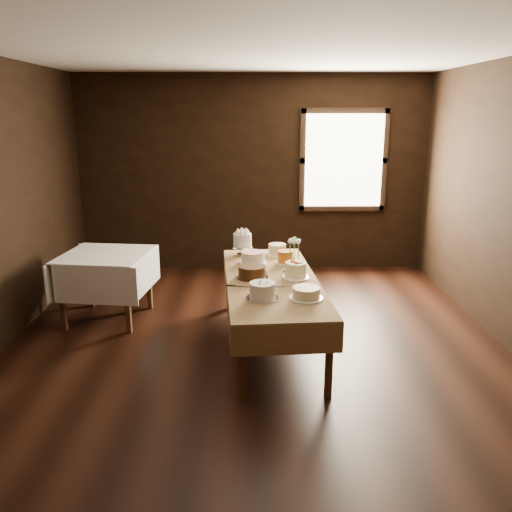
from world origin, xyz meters
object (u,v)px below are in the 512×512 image
object	(u,v)px
display_table	(272,283)
cake_meringue	(242,245)
cake_server_b	(308,288)
cake_server_d	(294,269)
cake_swirl	(262,291)
cake_server_c	(265,271)
cake_flowers	(296,271)
cake_server_a	(284,287)
cake_speckled	(277,250)
flower_vase	(294,263)
cake_lattice	(253,258)
side_table	(105,262)
cake_cream	(306,294)
cake_caramel	(285,258)
cake_server_e	(244,287)
cake_chocolate	(252,272)

from	to	relation	value
display_table	cake_meringue	size ratio (longest dim) A/B	8.76
display_table	cake_server_b	world-z (taller)	cake_server_b
cake_server_d	cake_swirl	bearing A→B (deg)	-156.42
cake_meringue	cake_server_c	size ratio (longest dim) A/B	1.10
cake_flowers	cake_server_a	xyz separation A→B (m)	(-0.14, -0.27, -0.07)
display_table	cake_swirl	bearing A→B (deg)	-100.75
cake_meringue	cake_server_b	size ratio (longest dim) A/B	1.10
cake_speckled	cake_server_c	world-z (taller)	cake_speckled
flower_vase	cake_lattice	bearing A→B (deg)	152.35
side_table	cake_cream	size ratio (longest dim) A/B	3.10
cake_server_c	flower_vase	xyz separation A→B (m)	(0.30, 0.09, 0.05)
cake_caramel	cake_lattice	bearing A→B (deg)	178.02
cake_server_d	display_table	bearing A→B (deg)	-172.70
cake_speckled	cake_server_e	distance (m)	1.21
display_table	cake_server_a	bearing A→B (deg)	-68.74
cake_server_b	cake_lattice	bearing A→B (deg)	-166.64
cake_flowers	cake_server_e	distance (m)	0.58
display_table	cake_flowers	xyz separation A→B (m)	(0.23, 0.02, 0.13)
display_table	cake_flowers	bearing A→B (deg)	4.39
display_table	cake_server_a	size ratio (longest dim) A/B	9.60
cake_meringue	cake_flowers	size ratio (longest dim) A/B	0.97
cake_meringue	flower_vase	bearing A→B (deg)	-45.71
flower_vase	display_table	bearing A→B (deg)	-127.29
cake_lattice	side_table	bearing A→B (deg)	174.22
cake_speckled	cake_server_c	xyz separation A→B (m)	(-0.16, -0.67, -0.05)
flower_vase	cake_caramel	bearing A→B (deg)	110.08
cake_swirl	flower_vase	world-z (taller)	cake_swirl
display_table	cake_caramel	distance (m)	0.57
cake_server_c	flower_vase	size ratio (longest dim) A/B	2.04
cake_caramel	cake_server_b	bearing A→B (deg)	-79.86
side_table	cake_cream	bearing A→B (deg)	-31.75
cake_server_a	cake_server_d	size ratio (longest dim) A/B	1.00
cake_server_b	cake_server_e	xyz separation A→B (m)	(-0.59, 0.06, 0.00)
cake_flowers	cake_server_e	world-z (taller)	cake_flowers
cake_cream	cake_server_e	bearing A→B (deg)	149.14
cake_speckled	cake_server_e	bearing A→B (deg)	-108.17
cake_chocolate	flower_vase	bearing A→B (deg)	35.14
cake_speckled	cake_cream	bearing A→B (deg)	-83.46
cake_flowers	cake_swirl	distance (m)	0.68
cake_meringue	cake_speckled	xyz separation A→B (m)	(0.40, 0.03, -0.06)
cake_cream	cake_server_d	size ratio (longest dim) A/B	1.36
cake_speckled	cake_caramel	size ratio (longest dim) A/B	1.31
side_table	cake_lattice	xyz separation A→B (m)	(1.63, -0.17, 0.08)
cake_server_a	flower_vase	world-z (taller)	flower_vase
cake_server_d	cake_server_b	bearing A→B (deg)	-128.04
cake_speckled	cake_lattice	distance (m)	0.45
display_table	cake_server_b	xyz separation A→B (m)	(0.32, -0.31, 0.05)
side_table	cake_chocolate	distance (m)	1.76
cake_cream	flower_vase	distance (m)	0.90
cake_caramel	flower_vase	xyz separation A→B (m)	(0.08, -0.21, -0.01)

